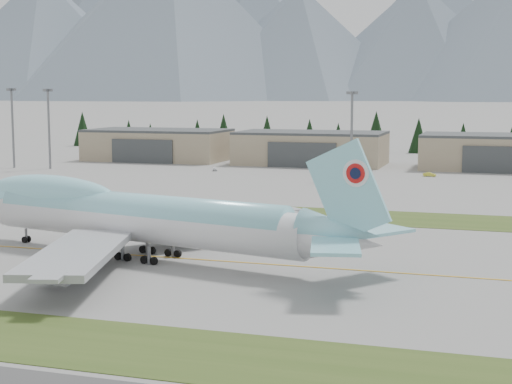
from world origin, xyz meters
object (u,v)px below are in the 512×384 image
(hangar_center, at_px, (311,148))
(service_vehicle_a, at_px, (215,171))
(boeing_747_freighter, at_px, (139,217))
(hangar_left, at_px, (158,145))
(service_vehicle_b, at_px, (429,177))
(hangar_right, at_px, (501,152))

(hangar_center, distance_m, service_vehicle_a, 38.03)
(boeing_747_freighter, distance_m, service_vehicle_a, 125.77)
(hangar_left, height_order, hangar_center, same)
(hangar_center, distance_m, service_vehicle_b, 49.36)
(boeing_747_freighter, relative_size, hangar_left, 1.45)
(boeing_747_freighter, relative_size, service_vehicle_b, 19.21)
(service_vehicle_a, xyz_separation_m, service_vehicle_b, (63.65, 2.57, 0.00))
(hangar_left, distance_m, hangar_center, 55.00)
(hangar_center, xyz_separation_m, service_vehicle_a, (-22.89, -29.89, -5.39))
(boeing_747_freighter, xyz_separation_m, hangar_center, (-10.08, 151.12, -0.62))
(boeing_747_freighter, bearing_deg, service_vehicle_b, 88.96)
(hangar_right, height_order, service_vehicle_b, hangar_right)
(hangar_center, bearing_deg, service_vehicle_a, -127.45)
(hangar_center, height_order, hangar_right, same)
(boeing_747_freighter, bearing_deg, service_vehicle_a, 118.10)
(hangar_left, relative_size, service_vehicle_b, 13.29)
(hangar_left, distance_m, service_vehicle_a, 44.20)
(hangar_left, distance_m, service_vehicle_b, 99.72)
(hangar_center, bearing_deg, hangar_left, 180.00)
(hangar_left, bearing_deg, hangar_center, 0.00)
(boeing_747_freighter, xyz_separation_m, service_vehicle_a, (-32.97, 121.23, -6.01))
(hangar_center, xyz_separation_m, hangar_right, (60.00, 0.00, 0.00))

